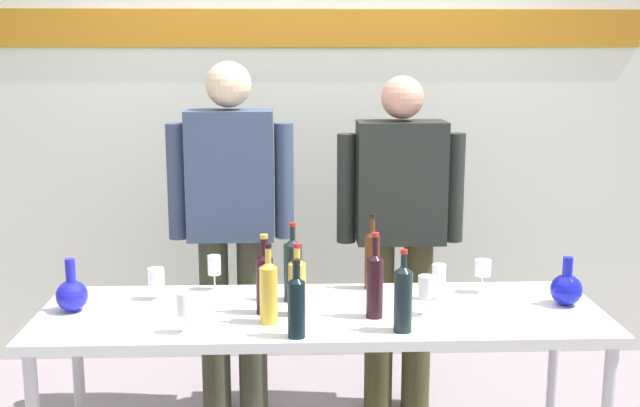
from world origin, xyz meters
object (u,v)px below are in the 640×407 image
display_table (321,323)px  decanter_blue_right (566,288)px  wine_glass_left_0 (214,266)px  decanter_blue_left (72,294)px  wine_bottle_2 (296,304)px  wine_bottle_4 (269,290)px  wine_glass_left_1 (184,305)px  wine_bottle_6 (293,268)px  wine_bottle_0 (297,284)px  wine_bottle_3 (372,258)px  wine_bottle_7 (375,283)px  wine_glass_right_0 (483,269)px  wine_bottle_1 (265,280)px  wine_bottle_5 (403,296)px  presenter_right (400,224)px  wine_glass_left_2 (156,277)px  wine_glass_right_2 (439,275)px  presenter_left (231,218)px  wine_glass_right_1 (426,287)px

display_table → decanter_blue_right: bearing=1.5°
decanter_blue_right → wine_glass_left_0: size_ratio=1.33×
decanter_blue_left → wine_bottle_2: size_ratio=0.74×
display_table → wine_glass_left_0: 0.56m
wine_bottle_4 → wine_glass_left_1: 0.32m
decanter_blue_right → wine_bottle_6: bearing=174.8°
wine_bottle_0 → wine_bottle_3: bearing=45.6°
wine_bottle_7 → wine_glass_right_0: wine_bottle_7 is taller
decanter_blue_left → wine_bottle_3: wine_bottle_3 is taller
wine_bottle_6 → decanter_blue_left: bearing=-173.4°
wine_bottle_1 → wine_bottle_5: bearing=-23.5°
wine_bottle_3 → wine_glass_right_0: 0.47m
wine_bottle_1 → presenter_right: bearing=47.0°
display_table → wine_glass_left_2: (-0.68, 0.16, 0.15)m
wine_glass_right_2 → presenter_right: bearing=100.0°
wine_bottle_4 → wine_glass_right_0: 0.97m
display_table → wine_bottle_5: 0.43m
wine_glass_left_0 → wine_glass_left_1: size_ratio=0.99×
wine_glass_left_1 → wine_glass_right_0: wine_glass_left_1 is taller
wine_bottle_1 → wine_bottle_6: wine_bottle_6 is taller
presenter_right → wine_glass_right_2: (0.09, -0.52, -0.10)m
wine_bottle_6 → presenter_right: bearing=45.2°
decanter_blue_right → wine_glass_right_0: size_ratio=1.41×
wine_bottle_1 → wine_bottle_3: size_ratio=0.97×
wine_bottle_4 → wine_bottle_5: bearing=-12.5°
wine_glass_right_2 → presenter_left: bearing=149.6°
decanter_blue_left → wine_glass_right_0: (1.69, 0.18, 0.04)m
wine_glass_left_0 → wine_glass_right_2: bearing=-10.0°
wine_glass_right_1 → wine_glass_left_0: bearing=157.1°
wine_glass_left_1 → wine_bottle_4: bearing=17.2°
display_table → wine_glass_left_1: (-0.51, -0.23, 0.16)m
presenter_right → wine_bottle_5: (-0.11, -0.90, -0.07)m
presenter_left → display_table: bearing=-58.2°
wine_bottle_6 → wine_glass_right_0: size_ratio=2.30×
wine_glass_right_0 → presenter_right: bearing=123.9°
wine_bottle_6 → wine_glass_right_2: (0.61, -0.01, -0.04)m
wine_glass_left_2 → wine_glass_right_0: bearing=1.8°
wine_glass_right_0 → wine_glass_left_1: bearing=-160.1°
decanter_blue_right → wine_bottle_4: 1.22m
wine_glass_left_2 → presenter_right: bearing=24.1°
decanter_blue_right → wine_bottle_3: size_ratio=0.61×
wine_bottle_6 → wine_bottle_7: (0.32, -0.22, -0.00)m
wine_bottle_7 → wine_glass_left_2: 0.92m
wine_bottle_0 → wine_glass_right_0: bearing=18.0°
wine_bottle_5 → wine_bottle_6: bearing=136.9°
display_table → wine_glass_right_0: bearing=16.3°
wine_glass_left_1 → wine_glass_right_0: 1.29m
decanter_blue_left → wine_bottle_0: size_ratio=0.74×
wine_bottle_2 → wine_glass_left_0: bearing=121.0°
wine_bottle_3 → wine_glass_right_1: size_ratio=2.07×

